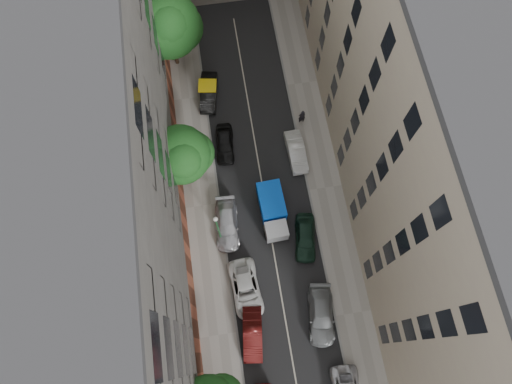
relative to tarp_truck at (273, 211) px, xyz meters
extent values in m
plane|color=#4C4C49|center=(-0.42, 1.75, -1.26)|extent=(120.00, 120.00, 0.00)
cube|color=black|center=(-0.42, 1.75, -1.25)|extent=(8.00, 44.00, 0.02)
cube|color=gray|center=(-5.92, 1.75, -1.19)|extent=(3.00, 44.00, 0.15)
cube|color=gray|center=(5.08, 1.75, -1.19)|extent=(3.00, 44.00, 0.15)
cube|color=#4B4946|center=(-11.42, 1.75, 8.74)|extent=(8.00, 44.00, 20.00)
cube|color=tan|center=(10.58, 1.75, 8.74)|extent=(8.00, 44.00, 20.00)
cube|color=black|center=(0.00, -0.09, -0.76)|extent=(2.13, 5.03, 0.28)
cube|color=#A3A4A7|center=(0.00, -1.83, 0.07)|extent=(1.89, 1.54, 1.56)
cube|color=#0D5BF9|center=(0.00, 0.73, 0.20)|extent=(2.15, 3.38, 1.65)
cylinder|color=black|center=(-0.87, -1.83, -0.88)|extent=(0.26, 0.77, 0.77)
cylinder|color=black|center=(0.87, -1.83, -0.88)|extent=(0.26, 0.77, 0.77)
cylinder|color=black|center=(-0.87, 1.38, -0.88)|extent=(0.26, 0.77, 0.77)
cylinder|color=black|center=(0.87, 1.38, -0.88)|extent=(0.26, 0.77, 0.77)
imported|color=#4C100F|center=(-3.22, -9.65, -0.55)|extent=(2.02, 4.45, 1.42)
imported|color=silver|center=(-3.22, -6.05, -0.57)|extent=(2.60, 5.09, 1.38)
imported|color=silver|center=(-4.02, -0.45, -0.57)|extent=(2.27, 4.90, 1.39)
imported|color=black|center=(-3.22, 7.15, -0.58)|extent=(1.95, 4.13, 1.36)
imported|color=black|center=(-4.02, 12.75, -0.55)|extent=(2.19, 4.51, 1.43)
imported|color=slate|center=(2.42, -9.05, -0.55)|extent=(2.68, 5.14, 1.42)
imported|color=black|center=(2.38, -2.61, -0.53)|extent=(2.44, 4.51, 1.46)
imported|color=silver|center=(3.09, 5.35, -0.57)|extent=(1.63, 4.26, 1.39)
cylinder|color=#382619|center=(-6.82, 4.58, 0.08)|extent=(0.36, 0.36, 2.38)
cylinder|color=#382619|center=(-6.82, 4.58, 2.12)|extent=(0.24, 0.24, 1.70)
sphere|color=#174517|center=(-6.82, 4.58, 3.79)|extent=(4.87, 4.87, 4.87)
sphere|color=#174517|center=(-5.92, 4.98, 2.97)|extent=(3.65, 3.65, 3.65)
sphere|color=#174517|center=(-7.52, 4.08, 3.31)|extent=(3.41, 3.41, 3.41)
sphere|color=#174517|center=(-6.62, 3.78, 4.68)|extent=(3.17, 3.17, 3.17)
cylinder|color=#382619|center=(-6.66, 16.98, 0.20)|extent=(0.36, 0.36, 2.62)
cylinder|color=#382619|center=(-6.66, 16.98, 2.44)|extent=(0.24, 0.24, 1.87)
sphere|color=#174517|center=(-6.66, 16.98, 4.27)|extent=(5.91, 5.91, 5.91)
sphere|color=#174517|center=(-5.76, 17.38, 3.37)|extent=(4.43, 4.43, 4.43)
sphere|color=#174517|center=(-7.36, 16.48, 3.74)|extent=(4.13, 4.13, 4.13)
sphere|color=#174517|center=(-6.46, 16.18, 5.24)|extent=(3.84, 3.84, 3.84)
cylinder|color=#1B612D|center=(-4.69, -1.46, 1.79)|extent=(0.14, 0.14, 5.80)
sphere|color=silver|center=(-4.69, -1.46, 4.78)|extent=(0.36, 0.36, 0.36)
imported|color=black|center=(4.20, 8.63, -0.20)|extent=(0.71, 0.50, 1.83)
camera|label=1|loc=(-3.20, -11.33, 36.93)|focal=32.00mm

